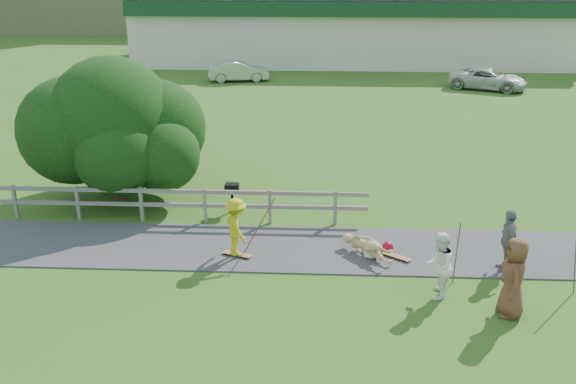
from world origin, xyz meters
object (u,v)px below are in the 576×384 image
at_px(tree, 115,146).
at_px(bbq, 232,198).
at_px(skater_fallen, 367,247).
at_px(spectator_b, 508,240).
at_px(car_silver, 238,71).
at_px(spectator_a, 439,266).
at_px(skater_rider, 236,230).
at_px(spectator_c, 514,278).
at_px(car_white, 488,79).

bearing_deg(tree, bbq, -14.86).
bearing_deg(skater_fallen, spectator_b, -51.28).
bearing_deg(bbq, car_silver, 96.64).
xyz_separation_m(spectator_a, spectator_b, (2.03, 1.51, 0.02)).
bearing_deg(car_silver, skater_rider, 175.81).
height_order(spectator_a, spectator_c, spectator_c).
relative_size(spectator_b, spectator_c, 0.89).
relative_size(spectator_c, tree, 0.29).
xyz_separation_m(spectator_b, car_white, (5.15, 23.75, -0.23)).
bearing_deg(tree, spectator_c, -31.72).
bearing_deg(spectator_a, bbq, -116.05).
relative_size(spectator_b, car_silver, 0.45).
bearing_deg(spectator_b, car_white, 168.49).
bearing_deg(bbq, car_white, 57.49).
distance_m(tree, bbq, 4.38).
bearing_deg(spectator_a, spectator_b, 142.85).
bearing_deg(spectator_a, skater_rider, -94.09).
relative_size(spectator_c, car_white, 0.43).
height_order(spectator_a, bbq, spectator_a).
bearing_deg(car_silver, tree, 164.70).
distance_m(skater_rider, tree, 6.39).
distance_m(spectator_b, car_silver, 27.52).
xyz_separation_m(spectator_a, car_silver, (-8.19, 27.06, -0.21)).
bearing_deg(car_white, bbq, 170.00).
height_order(skater_rider, car_silver, skater_rider).
relative_size(skater_fallen, spectator_a, 1.01).
bearing_deg(bbq, tree, 165.22).
bearing_deg(car_white, spectator_a, -173.27).
height_order(car_silver, tree, tree).
xyz_separation_m(skater_rider, bbq, (-0.56, 3.26, -0.33)).
distance_m(skater_rider, bbq, 3.32).
relative_size(spectator_a, spectator_c, 0.87).
xyz_separation_m(skater_fallen, car_white, (8.73, 23.18, 0.32)).
height_order(spectator_c, bbq, spectator_c).
xyz_separation_m(skater_rider, spectator_a, (5.12, -1.89, 0.03)).
bearing_deg(car_silver, spectator_a, -174.30).
bearing_deg(skater_rider, skater_fallen, -114.64).
height_order(skater_fallen, car_silver, car_silver).
bearing_deg(spectator_a, skater_fallen, -127.14).
xyz_separation_m(skater_rider, spectator_b, (7.15, -0.38, 0.05)).
xyz_separation_m(spectator_b, spectator_c, (-0.48, -2.25, 0.11)).
relative_size(skater_rider, spectator_c, 0.84).
distance_m(car_silver, tree, 20.93).
bearing_deg(tree, car_white, 48.44).
height_order(car_silver, car_white, car_silver).
bearing_deg(skater_fallen, bbq, 101.16).
bearing_deg(spectator_b, tree, -111.13).
height_order(skater_rider, skater_fallen, skater_rider).
xyz_separation_m(spectator_a, car_white, (7.18, 25.26, -0.21)).
distance_m(spectator_c, bbq, 9.33).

